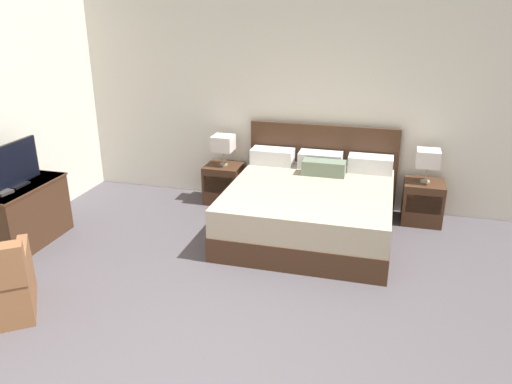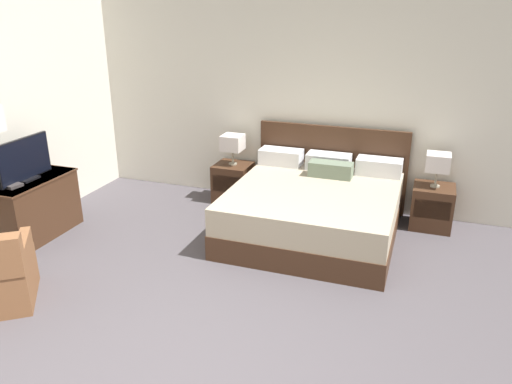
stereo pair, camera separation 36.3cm
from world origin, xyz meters
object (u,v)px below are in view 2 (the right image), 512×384
Objects in this scene: table_lamp_left at (233,143)px; tv at (24,160)px; nightstand_right at (432,207)px; book_red_cover at (11,185)px; table_lamp_right at (438,163)px; bed at (315,208)px; nightstand_left at (233,182)px; dresser at (33,207)px.

tv is at bearing -134.02° from table_lamp_left.
book_red_cover is at bearing -154.74° from nightstand_right.
book_red_cover is at bearing -90.39° from tv.
book_red_cover is at bearing -154.72° from table_lamp_right.
book_red_cover is (-4.35, -2.05, -0.10)m from table_lamp_right.
bed reaches higher than nightstand_right.
table_lamp_left is at bearing 179.97° from nightstand_right.
tv is 0.32m from book_red_cover.
bed reaches higher than table_lamp_right.
dresser is (-1.76, -1.80, 0.10)m from nightstand_left.
bed reaches higher than table_lamp_left.
bed is at bearing -152.64° from table_lamp_right.
table_lamp_left is 2.53m from tv.
dresser is 4.97× the size of book_red_cover.
dresser is (-1.76, -1.80, -0.46)m from table_lamp_left.
book_red_cover reaches higher than nightstand_right.
dresser is at bearing 90.21° from book_red_cover.
table_lamp_right is 1.93× the size of book_red_cover.
nightstand_left is 1.00× the size of nightstand_right.
table_lamp_right is 0.39× the size of dresser.
table_lamp_right is at bearing 0.00° from table_lamp_left.
tv is 3.57× the size of book_red_cover.
bed is 3.74× the size of nightstand_right.
tv is at bearing -157.30° from nightstand_right.
nightstand_right is at bearing 0.00° from nightstand_left.
nightstand_right is at bearing -90.00° from table_lamp_right.
table_lamp_left is (-2.59, 0.00, 0.56)m from nightstand_right.
nightstand_right is (2.59, 0.00, 0.00)m from nightstand_left.
nightstand_right is 2.65m from table_lamp_left.
nightstand_left is 2.65m from table_lamp_right.
book_red_cover is at bearing -155.62° from bed.
dresser is at bearing -134.38° from table_lamp_left.
table_lamp_right is at bearing 0.03° from nightstand_left.
table_lamp_left is (-1.29, 0.67, 0.50)m from bed.
table_lamp_right is 4.81m from book_red_cover.
nightstand_right is 4.83m from book_red_cover.
bed reaches higher than nightstand_left.
nightstand_right is 0.70× the size of tv.
tv is at bearing 89.61° from book_red_cover.
nightstand_left is 2.59m from nightstand_right.
dresser reaches higher than nightstand_right.
tv is (0.00, -0.02, 0.57)m from dresser.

